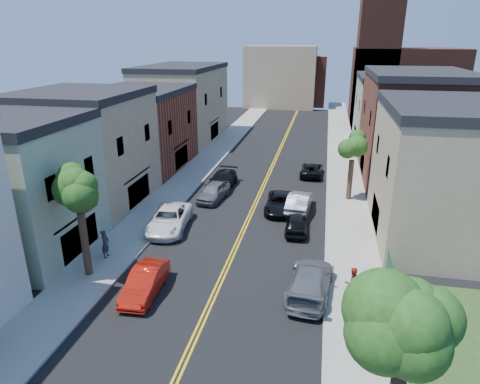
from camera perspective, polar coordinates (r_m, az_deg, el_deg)
The scene contains 29 objects.
sidewalk_left at distance 49.54m, azimuth -4.57°, elevation 4.41°, with size 3.20×100.00×0.15m, color gray.
sidewalk_right at distance 47.79m, azimuth 14.00°, elevation 3.28°, with size 3.20×100.00×0.15m, color gray.
curb_left at distance 49.10m, azimuth -2.60°, elevation 4.31°, with size 0.30×100.00×0.15m, color gray.
curb_right at distance 47.73m, azimuth 11.91°, elevation 3.42°, with size 0.30×100.00×0.15m, color gray.
bldg_left_palegrn at distance 30.60m, azimuth -28.66°, elevation 0.05°, with size 9.00×8.00×8.50m, color gray.
bldg_left_tan_near at distance 37.49m, azimuth -20.20°, elevation 5.06°, with size 9.00×10.00×9.00m, color #998466.
bldg_left_brick at distance 47.05m, azimuth -13.29°, elevation 8.02°, with size 9.00×12.00×8.00m, color brown.
bldg_left_tan_far at distance 59.72m, azimuth -7.80°, elevation 11.60°, with size 9.00×16.00×9.50m, color #998466.
bldg_right_tan at distance 32.30m, azimuth 26.40°, elevation 1.86°, with size 9.00×12.00×9.00m, color #998466.
bldg_right_brick at distance 45.44m, azimuth 22.37°, elevation 7.92°, with size 9.00×14.00×10.00m, color brown.
bldg_right_palegrn at distance 59.17m, azimuth 19.98°, elevation 10.02°, with size 9.00×12.00×8.50m, color gray.
church at distance 73.95m, azimuth 20.56°, elevation 14.12°, with size 16.20×14.20×22.60m.
backdrop_left at distance 88.62m, azimuth 5.51°, elevation 15.26°, with size 14.00×8.00×12.00m, color #998466.
backdrop_center at distance 92.35m, azimuth 8.32°, elevation 14.72°, with size 10.00×8.00×10.00m, color brown.
fence_right at distance 20.12m, azimuth 21.89°, elevation -19.58°, with size 0.04×15.00×1.90m, color #143F1E.
tree_left_mid at distance 24.82m, azimuth -21.46°, elevation 2.59°, with size 5.20×5.20×9.29m.
tree_right_corner at distance 11.87m, azimuth 22.54°, elevation -12.96°, with size 5.80×5.80×10.35m.
tree_right_far at distance 36.72m, azimuth 15.26°, elevation 7.32°, with size 4.40×4.40×8.03m.
red_sedan at distance 24.45m, azimuth -12.77°, elevation -11.85°, with size 1.54×4.42×1.46m, color red.
white_pickup at distance 31.79m, azimuth -9.63°, elevation -3.65°, with size 2.65×5.74×1.59m, color white.
grey_car_left at distance 37.06m, azimuth -3.63°, elevation 0.08°, with size 1.83×4.56×1.55m, color #5C5E64.
black_car_left at distance 39.84m, azimuth -2.51°, elevation 1.54°, with size 2.15×5.28×1.53m, color black.
grey_car_right at distance 24.16m, azimuth 9.52°, elevation -11.80°, with size 2.27×5.59×1.62m, color slate.
black_car_right at distance 31.26m, azimuth 7.70°, elevation -4.19°, with size 1.62×4.04×1.38m, color black.
silver_car_right at distance 34.84m, azimuth 8.04°, elevation -1.37°, with size 1.71×4.91×1.62m, color #ADAEB5.
dark_car_right_far at distance 44.25m, azimuth 9.69°, elevation 3.02°, with size 2.15×4.67×1.30m, color black.
black_suv_lane at distance 34.82m, azimuth 5.45°, elevation -1.48°, with size 2.29×4.96×1.38m, color black.
pedestrian_left at distance 28.47m, azimuth -17.82°, elevation -6.70°, with size 0.68×0.45×1.87m, color #2B2932.
pedestrian_right at distance 24.03m, azimuth 14.98°, elevation -11.78°, with size 0.87×0.68×1.80m, color #A52719.
Camera 1 is at (5.39, -5.80, 13.50)m, focal length 31.44 mm.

